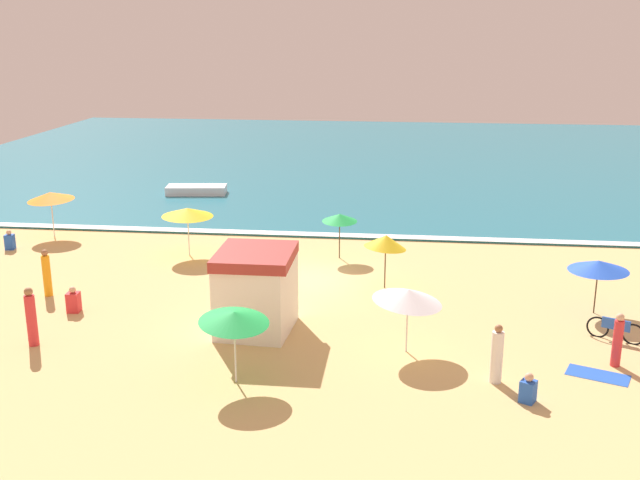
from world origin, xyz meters
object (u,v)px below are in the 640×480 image
at_px(beach_umbrella_2, 408,296).
at_px(beach_umbrella_4, 598,266).
at_px(beach_umbrella_0, 386,241).
at_px(beachgoer_0, 10,241).
at_px(beachgoer_7, 31,318).
at_px(beach_umbrella_6, 234,317).
at_px(beach_umbrella_5, 51,196).
at_px(parked_bicycle, 615,329).
at_px(lifeguard_cabana, 256,290).
at_px(beachgoer_6, 528,389).
at_px(beachgoer_1, 497,355).
at_px(beachgoer_2, 618,341).
at_px(beach_umbrella_7, 187,212).
at_px(small_boat_0, 196,190).
at_px(beach_umbrella_1, 340,218).
at_px(beachgoer_9, 47,274).
at_px(beachgoer_3, 73,301).

bearing_deg(beach_umbrella_2, beach_umbrella_4, 31.67).
bearing_deg(beach_umbrella_0, beachgoer_0, 169.25).
xyz_separation_m(beach_umbrella_4, beachgoer_7, (-18.25, -4.90, -0.82)).
bearing_deg(beach_umbrella_6, beach_umbrella_5, 130.73).
distance_m(beach_umbrella_5, parked_bicycle, 25.42).
xyz_separation_m(lifeguard_cabana, beachgoer_6, (8.20, -4.06, -1.03)).
distance_m(beach_umbrella_2, beachgoer_7, 11.78).
height_order(beach_umbrella_6, parked_bicycle, beach_umbrella_6).
height_order(beach_umbrella_0, beach_umbrella_4, beach_umbrella_0).
distance_m(beach_umbrella_4, beachgoer_1, 7.14).
bearing_deg(beachgoer_2, beachgoer_0, 158.72).
bearing_deg(beach_umbrella_4, parked_bicycle, -87.41).
relative_size(beach_umbrella_6, beach_umbrella_7, 0.91).
bearing_deg(beach_umbrella_2, beachgoer_2, -2.80).
bearing_deg(small_boat_0, beachgoer_2, -48.56).
bearing_deg(small_boat_0, lifeguard_cabana, -69.02).
relative_size(beach_umbrella_4, beachgoer_0, 2.73).
relative_size(beachgoer_2, beachgoer_7, 0.86).
height_order(beach_umbrella_1, beach_umbrella_5, beach_umbrella_5).
relative_size(lifeguard_cabana, beach_umbrella_5, 0.94).
bearing_deg(beach_umbrella_4, beach_umbrella_2, -148.33).
distance_m(beach_umbrella_0, beach_umbrella_1, 4.20).
height_order(beach_umbrella_1, parked_bicycle, beach_umbrella_1).
height_order(beachgoer_0, beachgoer_9, beachgoer_9).
xyz_separation_m(parked_bicycle, beachgoer_7, (-18.36, -2.50, 0.55)).
bearing_deg(beachgoer_7, beachgoer_9, 110.31).
xyz_separation_m(beachgoer_7, small_boat_0, (-0.77, 21.70, -0.59)).
bearing_deg(beach_umbrella_7, small_boat_0, 104.10).
bearing_deg(beach_umbrella_7, beachgoer_2, -30.91).
height_order(beachgoer_7, small_boat_0, beachgoer_7).
xyz_separation_m(beach_umbrella_2, beachgoer_6, (3.26, -2.89, -1.48)).
bearing_deg(beach_umbrella_0, beachgoer_7, -148.33).
height_order(beach_umbrella_0, parked_bicycle, beach_umbrella_0).
height_order(beach_umbrella_2, beachgoer_0, beach_umbrella_2).
bearing_deg(lifeguard_cabana, beach_umbrella_5, 139.49).
height_order(beachgoer_0, beachgoer_7, beachgoer_7).
relative_size(beachgoer_1, beachgoer_6, 2.06).
distance_m(beach_umbrella_4, beach_umbrella_7, 16.86).
relative_size(beachgoer_3, beachgoer_7, 0.48).
distance_m(beach_umbrella_0, beach_umbrella_7, 9.27).
bearing_deg(beachgoer_0, beach_umbrella_5, 66.18).
bearing_deg(beachgoer_1, small_boat_0, 123.54).
xyz_separation_m(beach_umbrella_4, parked_bicycle, (0.11, -2.40, -1.37)).
relative_size(beachgoer_6, small_boat_0, 0.23).
relative_size(beach_umbrella_2, small_boat_0, 0.72).
relative_size(beach_umbrella_5, beachgoer_2, 1.80).
bearing_deg(beach_umbrella_5, beachgoer_0, -113.82).
relative_size(beachgoer_0, beachgoer_9, 0.50).
xyz_separation_m(beachgoer_0, beachgoer_6, (21.07, -11.93, -0.03)).
xyz_separation_m(beach_umbrella_0, beachgoer_3, (-10.81, -3.79, -1.46)).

